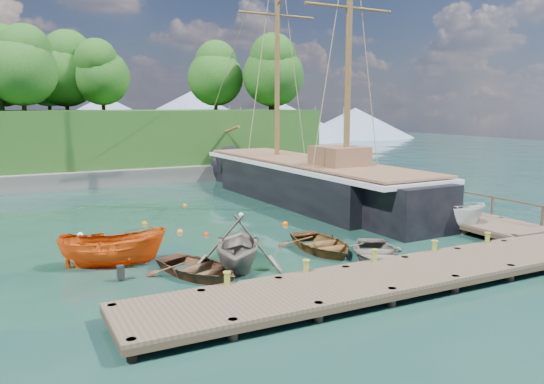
{
  "coord_description": "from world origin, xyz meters",
  "views": [
    {
      "loc": [
        -10.21,
        -20.6,
        6.39
      ],
      "look_at": [
        1.98,
        3.45,
        2.0
      ],
      "focal_mm": 35.0,
      "sensor_mm": 36.0,
      "label": 1
    }
  ],
  "objects": [
    {
      "name": "ground",
      "position": [
        0.0,
        0.0,
        0.0
      ],
      "size": [
        160.0,
        160.0,
        0.0
      ],
      "primitive_type": "plane",
      "color": "#143829",
      "rests_on": "ground"
    },
    {
      "name": "dock_near",
      "position": [
        2.0,
        -6.5,
        0.43
      ],
      "size": [
        20.0,
        3.2,
        1.1
      ],
      "color": "brown",
      "rests_on": "ground"
    },
    {
      "name": "dock_east",
      "position": [
        11.5,
        7.0,
        0.43
      ],
      "size": [
        3.2,
        24.0,
        1.1
      ],
      "color": "brown",
      "rests_on": "ground"
    },
    {
      "name": "bollard_0",
      "position": [
        -4.0,
        -5.1,
        0.0
      ],
      "size": [
        0.26,
        0.26,
        0.45
      ],
      "primitive_type": "cylinder",
      "color": "olive",
      "rests_on": "ground"
    },
    {
      "name": "bollard_1",
      "position": [
        -1.0,
        -5.1,
        0.0
      ],
      "size": [
        0.26,
        0.26,
        0.45
      ],
      "primitive_type": "cylinder",
      "color": "olive",
      "rests_on": "ground"
    },
    {
      "name": "bollard_2",
      "position": [
        2.0,
        -5.1,
        0.0
      ],
      "size": [
        0.26,
        0.26,
        0.45
      ],
      "primitive_type": "cylinder",
      "color": "olive",
      "rests_on": "ground"
    },
    {
      "name": "bollard_3",
      "position": [
        5.0,
        -5.1,
        0.0
      ],
      "size": [
        0.26,
        0.26,
        0.45
      ],
      "primitive_type": "cylinder",
      "color": "olive",
      "rests_on": "ground"
    },
    {
      "name": "bollard_4",
      "position": [
        8.0,
        -5.1,
        0.0
      ],
      "size": [
        0.26,
        0.26,
        0.45
      ],
      "primitive_type": "cylinder",
      "color": "olive",
      "rests_on": "ground"
    },
    {
      "name": "rowboat_0",
      "position": [
        -3.94,
        -2.03,
        0.0
      ],
      "size": [
        4.12,
        4.78,
        0.83
      ],
      "primitive_type": "imported",
      "rotation": [
        0.0,
        0.0,
        0.36
      ],
      "color": "brown",
      "rests_on": "ground"
    },
    {
      "name": "rowboat_1",
      "position": [
        -2.23,
        -1.86,
        0.0
      ],
      "size": [
        5.25,
        5.51,
        2.26
      ],
      "primitive_type": "imported",
      "rotation": [
        0.0,
        0.0,
        -0.47
      ],
      "color": "#6E655B",
      "rests_on": "ground"
    },
    {
      "name": "rowboat_2",
      "position": [
        2.1,
        -1.19,
        0.0
      ],
      "size": [
        3.19,
        4.34,
        0.87
      ],
      "primitive_type": "imported",
      "rotation": [
        0.0,
        0.0,
        -0.04
      ],
      "color": "brown",
      "rests_on": "ground"
    },
    {
      "name": "rowboat_3",
      "position": [
        3.48,
        -3.2,
        0.0
      ],
      "size": [
        4.42,
        4.8,
        0.81
      ],
      "primitive_type": "imported",
      "rotation": [
        0.0,
        0.0,
        -0.54
      ],
      "color": "#655C54",
      "rests_on": "ground"
    },
    {
      "name": "motorboat_orange",
      "position": [
        -6.6,
        0.66,
        0.0
      ],
      "size": [
        4.53,
        2.77,
        1.64
      ],
      "primitive_type": "imported",
      "rotation": [
        0.0,
        0.0,
        1.27
      ],
      "color": "#DC5410",
      "rests_on": "ground"
    },
    {
      "name": "cabin_boat_white",
      "position": [
        10.0,
        -0.42,
        0.0
      ],
      "size": [
        2.71,
        5.01,
        1.83
      ],
      "primitive_type": "imported",
      "rotation": [
        0.0,
        0.0,
        0.2
      ],
      "color": "white",
      "rests_on": "ground"
    },
    {
      "name": "schooner",
      "position": [
        7.83,
        9.64,
        1.2
      ],
      "size": [
        6.08,
        29.19,
        21.69
      ],
      "rotation": [
        0.0,
        0.0,
        0.03
      ],
      "color": "black",
      "rests_on": "ground"
    },
    {
      "name": "mooring_buoy_0",
      "position": [
        -5.7,
        3.25,
        0.0
      ],
      "size": [
        0.32,
        0.32,
        0.32
      ],
      "primitive_type": "sphere",
      "color": "silver",
      "rests_on": "ground"
    },
    {
      "name": "mooring_buoy_1",
      "position": [
        -2.49,
        5.04,
        0.0
      ],
      "size": [
        0.34,
        0.34,
        0.34
      ],
      "primitive_type": "sphere",
      "color": "orange",
      "rests_on": "ground"
    },
    {
      "name": "mooring_buoy_2",
      "position": [
        -1.49,
        3.9,
        0.0
      ],
      "size": [
        0.29,
        0.29,
        0.29
      ],
      "primitive_type": "sphere",
      "color": "red",
      "rests_on": "ground"
    },
    {
      "name": "mooring_buoy_3",
      "position": [
        2.02,
        7.57,
        0.0
      ],
      "size": [
        0.3,
        0.3,
        0.3
      ],
      "primitive_type": "sphere",
      "color": "silver",
      "rests_on": "ground"
    },
    {
      "name": "mooring_buoy_4",
      "position": [
        -3.65,
        7.74,
        0.0
      ],
      "size": [
        0.31,
        0.31,
        0.31
      ],
      "primitive_type": "sphere",
      "color": "#F46506",
      "rests_on": "ground"
    },
    {
      "name": "mooring_buoy_5",
      "position": [
        -0.03,
        11.91,
        0.0
      ],
      "size": [
        0.29,
        0.29,
        0.29
      ],
      "primitive_type": "sphere",
      "color": "#D45900",
      "rests_on": "ground"
    },
    {
      "name": "mooring_buoy_6",
      "position": [
        -7.13,
        6.65,
        0.0
      ],
      "size": [
        0.3,
        0.3,
        0.3
      ],
      "primitive_type": "sphere",
      "color": "white",
      "rests_on": "ground"
    },
    {
      "name": "mooring_buoy_7",
      "position": [
        3.15,
        4.18,
        0.0
      ],
      "size": [
        0.35,
        0.35,
        0.35
      ],
      "primitive_type": "sphere",
      "color": "#E35200",
      "rests_on": "ground"
    },
    {
      "name": "distant_ridge",
      "position": [
        4.3,
        70.0,
        4.35
      ],
      "size": [
        117.0,
        40.0,
        10.0
      ],
      "color": "#728CA5",
      "rests_on": "ground"
    }
  ]
}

